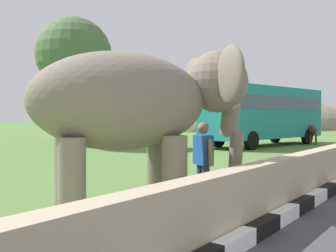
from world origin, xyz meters
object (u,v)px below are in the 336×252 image
at_px(elephant, 140,104).
at_px(cow_near, 310,130).
at_px(bus_teal, 265,111).
at_px(person_handler, 203,159).

relative_size(elephant, cow_near, 2.26).
distance_m(elephant, bus_teal, 17.81).
xyz_separation_m(bus_teal, cow_near, (3.19, -1.74, -1.21)).
bearing_deg(bus_teal, cow_near, -28.63).
bearing_deg(cow_near, person_handler, -169.22).
relative_size(bus_teal, cow_near, 5.60).
bearing_deg(person_handler, bus_teal, 18.73).
distance_m(bus_teal, cow_near, 3.83).
relative_size(elephant, person_handler, 2.39).
relative_size(elephant, bus_teal, 0.40).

